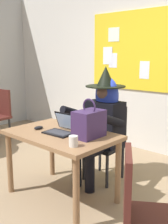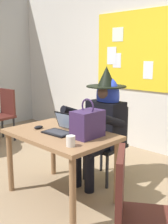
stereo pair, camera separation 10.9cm
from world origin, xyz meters
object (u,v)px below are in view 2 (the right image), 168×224
(computer_mouse, at_px, (39,127))
(handbag, at_px, (88,124))
(desk_main, at_px, (60,142))
(person_costumed, at_px, (102,118))
(laptop, at_px, (61,128))
(chair_spare_by_window, at_px, (3,112))
(chair_at_desk, at_px, (108,138))
(coffee_mug, at_px, (71,141))
(chair_extra_corner, at_px, (137,212))

(computer_mouse, relative_size, handbag, 0.28)
(computer_mouse, bearing_deg, desk_main, 21.12)
(person_costumed, relative_size, computer_mouse, 13.11)
(laptop, relative_size, chair_spare_by_window, 0.35)
(laptop, bearing_deg, chair_at_desk, 83.29)
(chair_at_desk, height_order, chair_spare_by_window, chair_spare_by_window)
(handbag, bearing_deg, coffee_mug, -74.96)
(handbag, distance_m, chair_spare_by_window, 2.60)
(chair_at_desk, relative_size, handbag, 2.36)
(laptop, bearing_deg, coffee_mug, -34.07)
(handbag, bearing_deg, chair_spare_by_window, 168.18)
(laptop, bearing_deg, handbag, 9.96)
(coffee_mug, bearing_deg, handbag, 105.04)
(chair_spare_by_window, bearing_deg, handbag, 72.55)
(desk_main, relative_size, person_costumed, 0.83)
(chair_at_desk, relative_size, person_costumed, 0.65)
(desk_main, xyz_separation_m, chair_spare_by_window, (-2.22, 0.61, -0.10))
(chair_at_desk, relative_size, chair_spare_by_window, 0.99)
(chair_spare_by_window, bearing_deg, laptop, 69.31)
(coffee_mug, bearing_deg, chair_spare_by_window, 162.35)
(handbag, height_order, chair_spare_by_window, handbag)
(laptop, distance_m, handbag, 0.32)
(chair_at_desk, distance_m, laptop, 0.76)
(person_costumed, height_order, laptop, person_costumed)
(desk_main, distance_m, chair_extra_corner, 1.25)
(coffee_mug, height_order, chair_extra_corner, chair_extra_corner)
(chair_at_desk, bearing_deg, computer_mouse, -25.60)
(laptop, bearing_deg, chair_spare_by_window, 161.92)
(chair_at_desk, height_order, laptop, laptop)
(computer_mouse, xyz_separation_m, chair_spare_by_window, (-1.94, 0.68, -0.22))
(person_costumed, xyz_separation_m, chair_spare_by_window, (-2.27, 0.01, -0.27))
(chair_spare_by_window, bearing_deg, computer_mouse, 65.16)
(laptop, bearing_deg, desk_main, -103.80)
(chair_at_desk, bearing_deg, desk_main, -6.98)
(person_costumed, xyz_separation_m, laptop, (-0.05, -0.59, -0.01))
(handbag, bearing_deg, desk_main, -164.84)
(person_costumed, bearing_deg, desk_main, -3.71)
(person_costumed, height_order, handbag, person_costumed)
(coffee_mug, height_order, chair_spare_by_window, chair_spare_by_window)
(chair_at_desk, bearing_deg, coffee_mug, 16.56)
(laptop, relative_size, computer_mouse, 3.03)
(handbag, relative_size, chair_extra_corner, 0.42)
(desk_main, height_order, handbag, handbag)
(chair_at_desk, height_order, person_costumed, person_costumed)
(laptop, height_order, chair_extra_corner, laptop)
(coffee_mug, distance_m, chair_extra_corner, 0.85)
(desk_main, bearing_deg, person_costumed, 85.09)
(computer_mouse, bearing_deg, person_costumed, 71.52)
(laptop, height_order, coffee_mug, laptop)
(desk_main, bearing_deg, laptop, 79.21)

